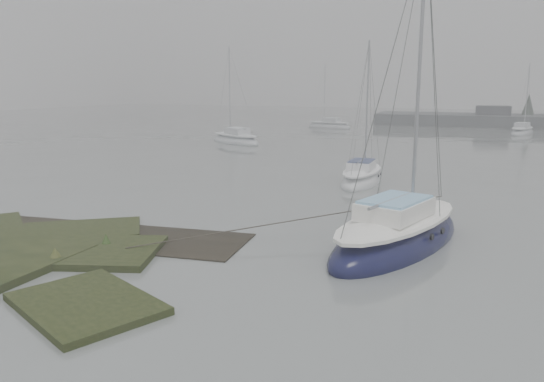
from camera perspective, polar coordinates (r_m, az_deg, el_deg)
The scene contains 6 objects.
ground at distance 40.81m, azimuth 9.00°, elevation 4.15°, with size 160.00×160.00×0.00m, color slate.
sailboat_main at distance 17.22m, azimuth 13.38°, elevation -4.80°, with size 4.51×7.75×10.39m.
sailboat_white at distance 28.06m, azimuth 9.65°, elevation 1.39°, with size 1.85×5.56×7.83m.
sailboat_far_a at distance 46.58m, azimuth -3.94°, elevation 5.49°, with size 6.45×4.99×8.87m.
sailboat_far_b at distance 60.86m, azimuth 25.30°, elevation 5.78°, with size 3.26×5.79×7.77m.
sailboat_far_c at distance 63.31m, azimuth 6.19°, elevation 6.97°, with size 5.90×3.22×7.92m.
Camera 1 is at (8.64, -9.57, 5.03)m, focal length 35.00 mm.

